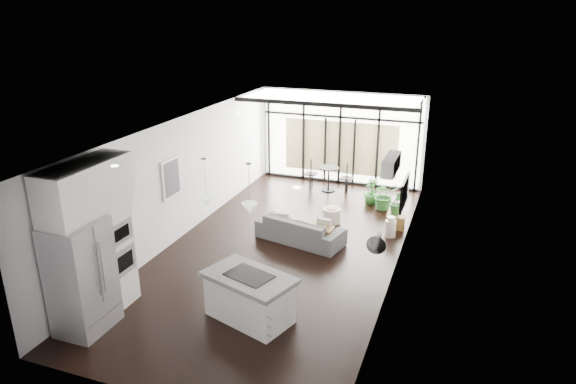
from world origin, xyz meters
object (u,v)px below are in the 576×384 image
Objects in this scene: sofa at (300,225)px; tv at (405,193)px; pouf at (332,215)px; fridge at (81,277)px; island at (250,297)px; milk_can at (391,227)px; console_bench at (301,234)px.

tv is at bearing -153.92° from sofa.
pouf is 2.30m from tv.
island is at bearing 25.61° from fridge.
fridge is 1.75× the size of tv.
fridge is at bearing -127.90° from milk_can.
fridge is 4.18× the size of pouf.
tv reaches higher than sofa.
island is 3.27m from sofa.
island is at bearing -92.64° from pouf.
tv is at bearing 79.89° from island.
sofa is (-0.18, 3.26, -0.02)m from island.
fridge is at bearing -135.91° from island.
island is at bearing -83.64° from console_bench.
console_bench is 1.35× the size of tv.
milk_can is (1.54, -0.35, 0.07)m from pouf.
tv is (1.84, -0.82, 1.12)m from pouf.
fridge reaches higher than console_bench.
fridge is 1.30× the size of console_bench.
milk_can is at bearing 86.04° from island.
milk_can is (1.75, 4.23, -0.17)m from island.
tv reaches higher than milk_can.
sofa is at bearing -106.52° from pouf.
tv is at bearing 47.60° from fridge.
console_bench reaches higher than pouf.
pouf is (0.21, 4.58, -0.24)m from island.
fridge reaches higher than milk_can.
sofa is 1.86× the size of tv.
island is 4.58m from milk_can.
console_bench is 1.46m from pouf.
pouf is (0.33, 1.42, -0.05)m from console_bench.
milk_can is at bearing 33.92° from console_bench.
tv reaches higher than island.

